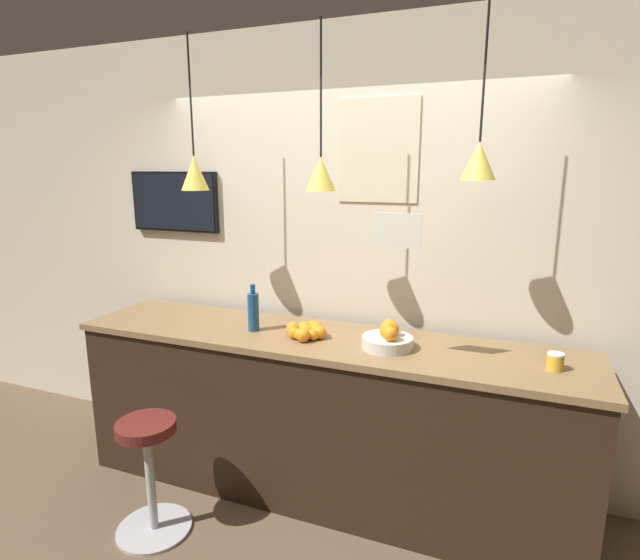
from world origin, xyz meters
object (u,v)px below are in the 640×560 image
Objects in this scene: fruit_bowl at (388,338)px; juice_bottle at (253,311)px; spread_jar at (555,362)px; mounted_tv at (174,202)px; bar_stool at (149,465)px.

fruit_bowl is 0.97× the size of juice_bottle.
juice_bottle reaches higher than spread_jar.
mounted_tv is (-1.72, 0.43, 0.69)m from fruit_bowl.
bar_stool is at bearing -116.02° from juice_bottle.
juice_bottle is at bearing -26.17° from mounted_tv.
fruit_bowl is 0.85m from juice_bottle.
mounted_tv is at bearing 166.08° from fruit_bowl.
spread_jar is at bearing -9.44° from mounted_tv.
mounted_tv reaches higher than spread_jar.
spread_jar is 0.12× the size of mounted_tv.
spread_jar is at bearing -0.10° from fruit_bowl.
fruit_bowl reaches higher than bar_stool.
fruit_bowl is 0.86m from spread_jar.
bar_stool is 1.83m from mounted_tv.
bar_stool is 1.04m from juice_bottle.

